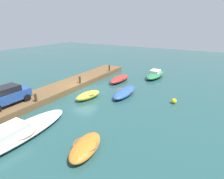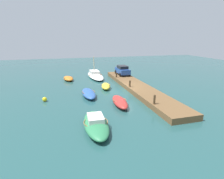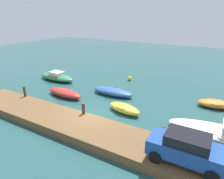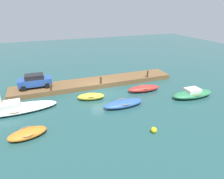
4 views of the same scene
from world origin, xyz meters
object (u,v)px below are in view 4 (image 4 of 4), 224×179
motorboat_green (193,94)px  rowboat_orange (28,133)px  sailboat_white (14,108)px  mooring_post_west (148,74)px  mooring_post_mid_east (51,87)px  dinghy_yellow (91,96)px  rowboat_red (144,88)px  parked_car (35,81)px  rowboat_blue (123,103)px  marker_buoy (154,130)px  mooring_post_mid_west (101,80)px

motorboat_green → rowboat_orange: motorboat_green is taller
rowboat_orange → sailboat_white: 5.03m
sailboat_white → mooring_post_west: sailboat_white is taller
mooring_post_west → mooring_post_mid_east: bearing=0.0°
dinghy_yellow → mooring_post_west: bearing=-150.6°
rowboat_red → parked_car: parked_car is taller
dinghy_yellow → sailboat_white: size_ratio=0.40×
rowboat_orange → rowboat_blue: bearing=-178.9°
marker_buoy → rowboat_orange: bearing=-17.3°
rowboat_red → mooring_post_mid_east: mooring_post_mid_east is taller
rowboat_orange → mooring_post_mid_west: (-8.67, -7.71, 0.71)m
rowboat_orange → rowboat_blue: (-9.31, -2.05, 0.02)m
motorboat_green → mooring_post_mid_east: bearing=-20.7°
parked_car → marker_buoy: 15.38m
mooring_post_west → mooring_post_mid_west: 6.77m
rowboat_orange → mooring_post_mid_east: 8.13m
dinghy_yellow → motorboat_green: size_ratio=0.62×
motorboat_green → marker_buoy: size_ratio=10.14×
rowboat_orange → marker_buoy: size_ratio=6.35×
rowboat_orange → mooring_post_west: size_ratio=3.41×
motorboat_green → marker_buoy: bearing=31.2°
sailboat_white → mooring_post_mid_west: 10.40m
motorboat_green → dinghy_yellow: bearing=-15.6°
rowboat_orange → parked_car: size_ratio=0.85×
rowboat_red → parked_car: 13.29m
mooring_post_west → mooring_post_mid_east: (12.95, 0.00, -0.11)m
mooring_post_west → parked_car: (14.60, -1.62, 0.37)m
dinghy_yellow → rowboat_orange: dinghy_yellow is taller
sailboat_white → mooring_post_mid_west: (-9.98, -2.86, 0.65)m
dinghy_yellow → marker_buoy: 8.62m
sailboat_white → mooring_post_mid_east: 4.79m
rowboat_red → rowboat_blue: rowboat_red is taller
mooring_post_west → parked_car: parked_car is taller
motorboat_green → parked_car: 18.72m
rowboat_orange → mooring_post_mid_west: bearing=-149.6°
dinghy_yellow → mooring_post_west: size_ratio=3.36×
mooring_post_mid_west → rowboat_blue: bearing=96.5°
dinghy_yellow → rowboat_orange: (6.58, 4.90, -0.02)m
rowboat_blue → rowboat_orange: bearing=11.1°
dinghy_yellow → mooring_post_mid_east: 5.00m
dinghy_yellow → parked_car: size_ratio=0.84×
rowboat_orange → parked_car: (-0.84, -9.33, 1.12)m
mooring_post_mid_west → parked_car: bearing=-11.7°
dinghy_yellow → mooring_post_west: 9.32m
sailboat_white → marker_buoy: sailboat_white is taller
marker_buoy → rowboat_blue: bearing=-83.8°
sailboat_white → mooring_post_west: bearing=-171.3°
rowboat_blue → mooring_post_mid_east: 8.88m
rowboat_blue → mooring_post_mid_west: bearing=-84.8°
dinghy_yellow → marker_buoy: bearing=124.2°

